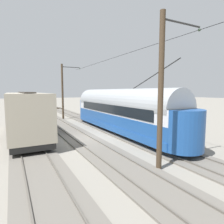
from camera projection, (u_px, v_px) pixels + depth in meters
ground_plane at (83, 140)px, 16.20m from camera, size 220.00×220.00×0.00m
track_streetcar_siding at (123, 133)px, 18.38m from camera, size 2.80×80.00×0.18m
track_adjacent_siding at (82, 138)px, 16.46m from camera, size 2.80×80.00×0.18m
track_third_siding at (30, 145)px, 14.55m from camera, size 2.80×80.00×0.18m
vintage_streetcar at (119, 110)px, 18.75m from camera, size 2.65×18.30×5.97m
boxcar_adjacent at (25, 113)px, 17.17m from camera, size 2.96×12.60×3.85m
catenary_pole_foreground at (63, 91)px, 27.79m from camera, size 2.87×0.28×7.98m
catenary_pole_mid_near at (162, 90)px, 9.68m from camera, size 2.87×0.28×7.98m
overhead_wire_run at (188, 33)px, 11.16m from camera, size 2.66×45.20×0.18m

